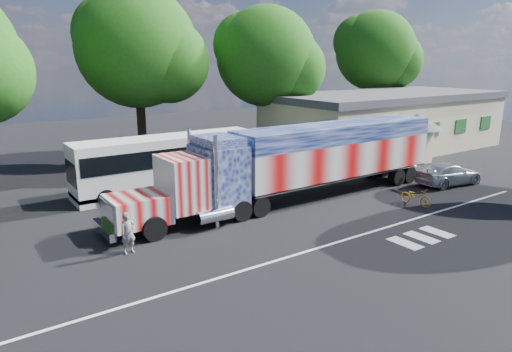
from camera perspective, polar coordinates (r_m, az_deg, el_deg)
ground at (r=23.05m, az=4.25°, el=-6.10°), size 100.00×100.00×0.00m
lane_markings at (r=21.64m, az=14.16°, el=-7.88°), size 30.00×2.67×0.01m
semi_truck at (r=26.73m, az=5.94°, el=2.00°), size 21.56×3.41×4.60m
coach_bus at (r=29.25m, az=-10.85°, el=1.70°), size 11.78×2.74×3.43m
hall_building at (r=43.80m, az=15.96°, el=6.63°), size 22.40×12.80×5.20m
parked_car at (r=32.79m, az=22.95°, el=0.24°), size 5.09×2.63×1.41m
woman at (r=20.18m, az=-15.70°, el=-6.87°), size 0.72×0.52×1.82m
bicycle at (r=27.44m, az=19.33°, el=-2.45°), size 0.86×1.95×0.99m
tree_far_ne at (r=53.88m, az=14.86°, el=14.81°), size 9.15×8.71×13.40m
tree_n_mid at (r=37.63m, az=-14.40°, el=15.22°), size 9.75×9.29×13.63m
tree_ne_a at (r=39.84m, az=1.48°, el=14.63°), size 8.83×8.41×12.54m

